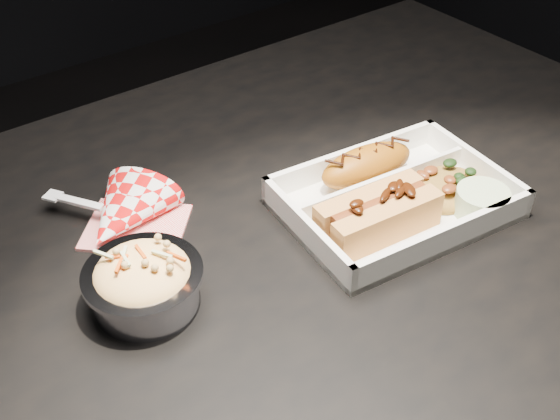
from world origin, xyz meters
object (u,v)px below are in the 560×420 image
(dining_table, at_px, (285,291))
(napkin_fork, at_px, (123,216))
(foil_coleslaw_cup, at_px, (143,280))
(hotdog, at_px, (378,212))
(fried_pastry, at_px, (367,165))
(food_tray, at_px, (394,203))

(dining_table, relative_size, napkin_fork, 7.11)
(dining_table, height_order, foil_coleslaw_cup, foil_coleslaw_cup)
(hotdog, bearing_deg, dining_table, 147.06)
(dining_table, bearing_deg, fried_pastry, 6.07)
(hotdog, relative_size, foil_coleslaw_cup, 1.18)
(fried_pastry, bearing_deg, food_tray, -96.36)
(food_tray, distance_m, napkin_fork, 0.31)
(dining_table, height_order, food_tray, food_tray)
(napkin_fork, bearing_deg, dining_table, 16.64)
(fried_pastry, distance_m, foil_coleslaw_cup, 0.31)
(fried_pastry, relative_size, hotdog, 0.90)
(dining_table, relative_size, food_tray, 4.47)
(dining_table, distance_m, fried_pastry, 0.18)
(fried_pastry, height_order, foil_coleslaw_cup, foil_coleslaw_cup)
(hotdog, bearing_deg, napkin_fork, 145.57)
(foil_coleslaw_cup, bearing_deg, food_tray, -7.41)
(food_tray, height_order, foil_coleslaw_cup, foil_coleslaw_cup)
(food_tray, xyz_separation_m, foil_coleslaw_cup, (-0.30, 0.04, 0.02))
(fried_pastry, xyz_separation_m, foil_coleslaw_cup, (-0.31, -0.02, 0.00))
(hotdog, bearing_deg, fried_pastry, 60.38)
(dining_table, bearing_deg, food_tray, -17.89)
(food_tray, xyz_separation_m, napkin_fork, (-0.26, 0.16, 0.01))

